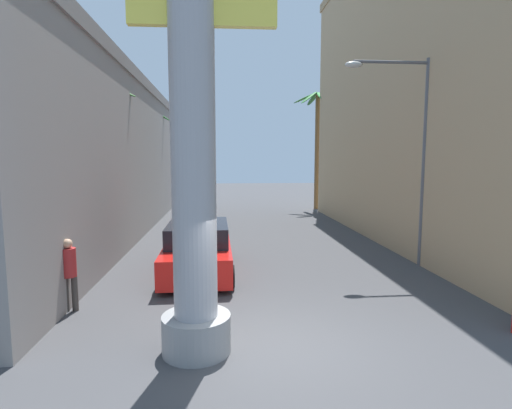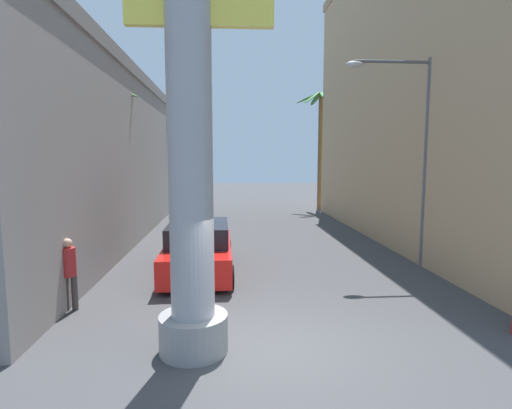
{
  "view_description": "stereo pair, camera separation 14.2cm",
  "coord_description": "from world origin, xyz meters",
  "px_view_note": "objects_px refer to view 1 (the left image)",
  "views": [
    {
      "loc": [
        -0.99,
        -7.14,
        3.55
      ],
      "look_at": [
        0.0,
        4.21,
        2.25
      ],
      "focal_mm": 28.0,
      "sensor_mm": 36.0,
      "label": 1
    },
    {
      "loc": [
        -0.85,
        -7.15,
        3.55
      ],
      "look_at": [
        0.0,
        4.21,
        2.25
      ],
      "focal_mm": 28.0,
      "sensor_mm": 36.0,
      "label": 2
    }
  ],
  "objects_px": {
    "palm_tree_mid_left": "(104,144)",
    "pedestrian_curb_left": "(69,269)",
    "car_lead": "(198,249)",
    "palm_tree_far_left": "(149,149)",
    "neon_sign_pole": "(192,64)",
    "palm_tree_far_right": "(317,129)",
    "street_lamp": "(412,141)"
  },
  "relations": [
    {
      "from": "palm_tree_mid_left",
      "to": "pedestrian_curb_left",
      "type": "distance_m",
      "value": 8.38
    },
    {
      "from": "palm_tree_mid_left",
      "to": "car_lead",
      "type": "bearing_deg",
      "value": -48.7
    },
    {
      "from": "palm_tree_mid_left",
      "to": "palm_tree_far_left",
      "type": "height_order",
      "value": "palm_tree_far_left"
    },
    {
      "from": "neon_sign_pole",
      "to": "palm_tree_mid_left",
      "type": "bearing_deg",
      "value": 113.58
    },
    {
      "from": "palm_tree_far_right",
      "to": "palm_tree_far_left",
      "type": "relative_size",
      "value": 1.22
    },
    {
      "from": "street_lamp",
      "to": "palm_tree_mid_left",
      "type": "distance_m",
      "value": 11.83
    },
    {
      "from": "car_lead",
      "to": "palm_tree_mid_left",
      "type": "distance_m",
      "value": 7.03
    },
    {
      "from": "palm_tree_far_left",
      "to": "pedestrian_curb_left",
      "type": "xyz_separation_m",
      "value": [
        1.02,
        -16.62,
        -3.2
      ]
    },
    {
      "from": "palm_tree_far_right",
      "to": "palm_tree_mid_left",
      "type": "height_order",
      "value": "palm_tree_far_right"
    },
    {
      "from": "palm_tree_far_right",
      "to": "palm_tree_far_left",
      "type": "distance_m",
      "value": 11.56
    },
    {
      "from": "palm_tree_mid_left",
      "to": "pedestrian_curb_left",
      "type": "relative_size",
      "value": 3.86
    },
    {
      "from": "palm_tree_far_right",
      "to": "pedestrian_curb_left",
      "type": "bearing_deg",
      "value": -119.09
    },
    {
      "from": "palm_tree_far_right",
      "to": "palm_tree_mid_left",
      "type": "distance_m",
      "value": 15.92
    },
    {
      "from": "neon_sign_pole",
      "to": "palm_tree_far_right",
      "type": "relative_size",
      "value": 1.39
    },
    {
      "from": "street_lamp",
      "to": "palm_tree_far_right",
      "type": "relative_size",
      "value": 0.82
    },
    {
      "from": "palm_tree_mid_left",
      "to": "pedestrian_curb_left",
      "type": "xyz_separation_m",
      "value": [
        1.26,
        -7.66,
        -3.15
      ]
    },
    {
      "from": "street_lamp",
      "to": "pedestrian_curb_left",
      "type": "bearing_deg",
      "value": -161.81
    },
    {
      "from": "palm_tree_far_right",
      "to": "neon_sign_pole",
      "type": "bearing_deg",
      "value": -109.2
    },
    {
      "from": "palm_tree_far_left",
      "to": "pedestrian_curb_left",
      "type": "relative_size",
      "value": 3.92
    },
    {
      "from": "neon_sign_pole",
      "to": "palm_tree_far_right",
      "type": "height_order",
      "value": "neon_sign_pole"
    },
    {
      "from": "pedestrian_curb_left",
      "to": "neon_sign_pole",
      "type": "bearing_deg",
      "value": -36.22
    },
    {
      "from": "palm_tree_far_left",
      "to": "pedestrian_curb_left",
      "type": "bearing_deg",
      "value": -86.5
    },
    {
      "from": "car_lead",
      "to": "palm_tree_far_right",
      "type": "xyz_separation_m",
      "value": [
        7.49,
        15.47,
        4.91
      ]
    },
    {
      "from": "street_lamp",
      "to": "pedestrian_curb_left",
      "type": "distance_m",
      "value": 10.67
    },
    {
      "from": "neon_sign_pole",
      "to": "palm_tree_mid_left",
      "type": "distance_m",
      "value": 10.86
    },
    {
      "from": "car_lead",
      "to": "pedestrian_curb_left",
      "type": "height_order",
      "value": "pedestrian_curb_left"
    },
    {
      "from": "neon_sign_pole",
      "to": "car_lead",
      "type": "distance_m",
      "value": 6.9
    },
    {
      "from": "car_lead",
      "to": "pedestrian_curb_left",
      "type": "relative_size",
      "value": 2.79
    },
    {
      "from": "palm_tree_far_left",
      "to": "neon_sign_pole",
      "type": "bearing_deg",
      "value": -77.79
    },
    {
      "from": "neon_sign_pole",
      "to": "palm_tree_far_right",
      "type": "bearing_deg",
      "value": 70.8
    },
    {
      "from": "palm_tree_mid_left",
      "to": "palm_tree_far_left",
      "type": "xyz_separation_m",
      "value": [
        0.24,
        8.96,
        0.06
      ]
    },
    {
      "from": "car_lead",
      "to": "palm_tree_far_right",
      "type": "distance_m",
      "value": 17.87
    }
  ]
}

